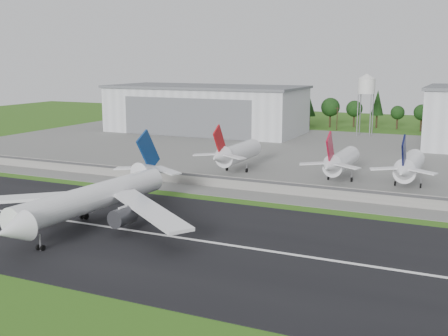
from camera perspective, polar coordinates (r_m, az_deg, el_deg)
The scene contains 13 objects.
ground at distance 103.70m, azimuth -3.35°, elevation -9.26°, with size 600.00×600.00×0.00m, color #345915.
runway at distance 112.08m, azimuth -0.92°, elevation -7.65°, with size 320.00×60.00×0.10m, color black.
runway_centerline at distance 112.06m, azimuth -0.92°, elevation -7.62°, with size 220.00×1.00×0.02m, color white.
apron at distance 213.76m, azimuth 12.02°, elevation 1.08°, with size 320.00×150.00×0.10m, color slate.
blast_fence at distance 151.87m, azimuth 6.49°, elevation -2.05°, with size 240.00×0.61×3.50m.
hangar_west at distance 281.60m, azimuth -1.88°, elevation 6.02°, with size 97.00×44.00×23.20m.
water_tower at distance 275.65m, azimuth 14.29°, elevation 8.28°, with size 8.40×8.40×29.40m.
utility_poles at distance 291.54m, azimuth 15.58°, elevation 3.50°, with size 230.00×3.00×12.00m, color black, non-canonical shape.
treeline at distance 306.25m, azimuth 16.05°, elevation 3.81°, with size 320.00×16.00×22.00m, color black, non-canonical shape.
main_airliner at distance 125.58m, azimuth -13.29°, elevation -3.59°, with size 57.11×59.26×18.17m.
parked_jet_red_a at distance 179.61m, azimuth 1.13°, elevation 1.50°, with size 7.36×31.29×16.83m.
parked_jet_red_b at distance 169.08m, azimuth 11.64°, elevation 0.63°, with size 7.36×31.29×16.66m.
parked_jet_navy at distance 165.83m, azimuth 18.22°, elevation 0.15°, with size 7.36×31.29×16.82m.
Camera 1 is at (46.29, -85.61, 35.79)m, focal length 45.00 mm.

